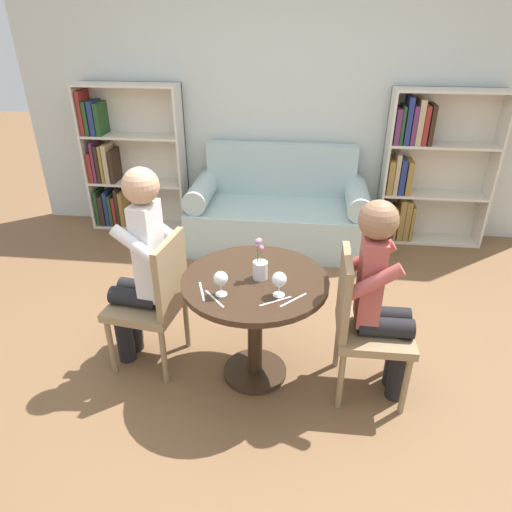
{
  "coord_description": "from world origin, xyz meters",
  "views": [
    {
      "loc": [
        0.27,
        -2.2,
        2.04
      ],
      "look_at": [
        0.0,
        0.05,
        0.82
      ],
      "focal_mm": 32.0,
      "sensor_mm": 36.0,
      "label": 1
    }
  ],
  "objects_px": {
    "bookshelf_left": "(124,163)",
    "flower_vase": "(260,265)",
    "wine_glass_right": "(279,280)",
    "bookshelf_right": "(421,170)",
    "chair_left": "(156,297)",
    "couch": "(278,214)",
    "person_right": "(382,298)",
    "wine_glass_left": "(221,279)",
    "chair_right": "(362,321)",
    "person_left": "(140,266)"
  },
  "relations": [
    {
      "from": "bookshelf_right",
      "to": "chair_left",
      "type": "height_order",
      "value": "bookshelf_right"
    },
    {
      "from": "person_right",
      "to": "wine_glass_left",
      "type": "height_order",
      "value": "person_right"
    },
    {
      "from": "bookshelf_left",
      "to": "flower_vase",
      "type": "distance_m",
      "value": 2.7
    },
    {
      "from": "chair_right",
      "to": "wine_glass_left",
      "type": "relative_size",
      "value": 6.45
    },
    {
      "from": "couch",
      "to": "bookshelf_right",
      "type": "xyz_separation_m",
      "value": [
        1.33,
        0.27,
        0.4
      ]
    },
    {
      "from": "chair_left",
      "to": "flower_vase",
      "type": "bearing_deg",
      "value": 94.49
    },
    {
      "from": "wine_glass_right",
      "to": "person_left",
      "type": "bearing_deg",
      "value": 165.15
    },
    {
      "from": "chair_right",
      "to": "flower_vase",
      "type": "distance_m",
      "value": 0.66
    },
    {
      "from": "couch",
      "to": "wine_glass_left",
      "type": "height_order",
      "value": "couch"
    },
    {
      "from": "bookshelf_right",
      "to": "person_right",
      "type": "xyz_separation_m",
      "value": [
        -0.63,
        -2.2,
        -0.06
      ]
    },
    {
      "from": "person_right",
      "to": "bookshelf_left",
      "type": "bearing_deg",
      "value": 46.15
    },
    {
      "from": "wine_glass_right",
      "to": "bookshelf_right",
      "type": "bearing_deg",
      "value": 62.81
    },
    {
      "from": "chair_right",
      "to": "couch",
      "type": "bearing_deg",
      "value": 17.38
    },
    {
      "from": "chair_right",
      "to": "wine_glass_right",
      "type": "distance_m",
      "value": 0.57
    },
    {
      "from": "bookshelf_left",
      "to": "chair_left",
      "type": "height_order",
      "value": "bookshelf_left"
    },
    {
      "from": "couch",
      "to": "bookshelf_right",
      "type": "relative_size",
      "value": 1.16
    },
    {
      "from": "chair_right",
      "to": "wine_glass_right",
      "type": "bearing_deg",
      "value": 102.77
    },
    {
      "from": "bookshelf_left",
      "to": "person_left",
      "type": "distance_m",
      "value": 2.28
    },
    {
      "from": "person_left",
      "to": "person_right",
      "type": "distance_m",
      "value": 1.42
    },
    {
      "from": "chair_left",
      "to": "person_left",
      "type": "distance_m",
      "value": 0.22
    },
    {
      "from": "chair_left",
      "to": "wine_glass_right",
      "type": "bearing_deg",
      "value": 82.85
    },
    {
      "from": "wine_glass_left",
      "to": "flower_vase",
      "type": "distance_m",
      "value": 0.27
    },
    {
      "from": "chair_left",
      "to": "chair_right",
      "type": "height_order",
      "value": "same"
    },
    {
      "from": "couch",
      "to": "chair_left",
      "type": "relative_size",
      "value": 1.87
    },
    {
      "from": "wine_glass_left",
      "to": "wine_glass_right",
      "type": "relative_size",
      "value": 1.0
    },
    {
      "from": "bookshelf_left",
      "to": "person_left",
      "type": "bearing_deg",
      "value": -66.42
    },
    {
      "from": "bookshelf_right",
      "to": "person_left",
      "type": "relative_size",
      "value": 1.11
    },
    {
      "from": "couch",
      "to": "bookshelf_left",
      "type": "height_order",
      "value": "bookshelf_left"
    },
    {
      "from": "bookshelf_right",
      "to": "couch",
      "type": "bearing_deg",
      "value": -168.66
    },
    {
      "from": "person_right",
      "to": "wine_glass_right",
      "type": "distance_m",
      "value": 0.59
    },
    {
      "from": "bookshelf_left",
      "to": "bookshelf_right",
      "type": "bearing_deg",
      "value": -0.05
    },
    {
      "from": "flower_vase",
      "to": "person_left",
      "type": "bearing_deg",
      "value": 175.46
    },
    {
      "from": "bookshelf_left",
      "to": "chair_right",
      "type": "distance_m",
      "value": 3.14
    },
    {
      "from": "bookshelf_right",
      "to": "person_left",
      "type": "height_order",
      "value": "bookshelf_right"
    },
    {
      "from": "bookshelf_left",
      "to": "wine_glass_left",
      "type": "bearing_deg",
      "value": -58.17
    },
    {
      "from": "bookshelf_right",
      "to": "wine_glass_right",
      "type": "bearing_deg",
      "value": -117.19
    },
    {
      "from": "wine_glass_left",
      "to": "wine_glass_right",
      "type": "xyz_separation_m",
      "value": [
        0.31,
        0.03,
        -0.0
      ]
    },
    {
      "from": "flower_vase",
      "to": "bookshelf_right",
      "type": "bearing_deg",
      "value": 58.61
    },
    {
      "from": "wine_glass_left",
      "to": "wine_glass_right",
      "type": "distance_m",
      "value": 0.31
    },
    {
      "from": "bookshelf_right",
      "to": "chair_left",
      "type": "xyz_separation_m",
      "value": [
        -1.95,
        -2.1,
        -0.21
      ]
    },
    {
      "from": "chair_left",
      "to": "wine_glass_left",
      "type": "bearing_deg",
      "value": 70.74
    },
    {
      "from": "chair_right",
      "to": "flower_vase",
      "type": "bearing_deg",
      "value": 84.1
    },
    {
      "from": "chair_left",
      "to": "person_left",
      "type": "relative_size",
      "value": 0.69
    },
    {
      "from": "chair_left",
      "to": "wine_glass_right",
      "type": "relative_size",
      "value": 6.48
    },
    {
      "from": "couch",
      "to": "wine_glass_right",
      "type": "bearing_deg",
      "value": -85.88
    },
    {
      "from": "bookshelf_right",
      "to": "person_right",
      "type": "distance_m",
      "value": 2.29
    },
    {
      "from": "bookshelf_left",
      "to": "chair_left",
      "type": "bearing_deg",
      "value": -64.73
    },
    {
      "from": "chair_left",
      "to": "wine_glass_right",
      "type": "distance_m",
      "value": 0.85
    },
    {
      "from": "couch",
      "to": "wine_glass_right",
      "type": "height_order",
      "value": "couch"
    },
    {
      "from": "bookshelf_right",
      "to": "wine_glass_left",
      "type": "relative_size",
      "value": 10.41
    }
  ]
}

